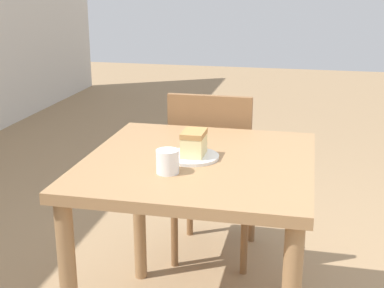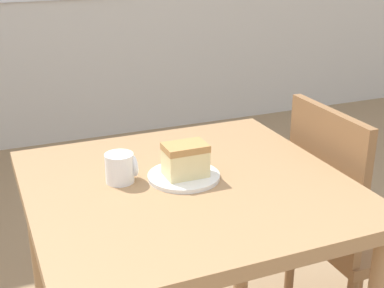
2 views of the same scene
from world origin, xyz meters
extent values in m
cube|color=#9E754C|center=(0.12, 0.49, 0.75)|extent=(0.87, 0.84, 0.04)
cylinder|color=#9E754C|center=(0.51, 0.12, 0.37)|extent=(0.06, 0.06, 0.73)
cylinder|color=#9E754C|center=(0.51, 0.87, 0.37)|extent=(0.06, 0.06, 0.73)
cube|color=brown|center=(0.82, 0.55, 0.42)|extent=(0.41, 0.41, 0.04)
cylinder|color=brown|center=(1.00, 0.37, 0.20)|extent=(0.04, 0.04, 0.40)
cylinder|color=brown|center=(1.00, 0.73, 0.20)|extent=(0.04, 0.04, 0.40)
cylinder|color=brown|center=(0.65, 0.37, 0.20)|extent=(0.04, 0.04, 0.40)
cylinder|color=brown|center=(0.65, 0.73, 0.20)|extent=(0.04, 0.04, 0.40)
cube|color=brown|center=(0.63, 0.55, 0.67)|extent=(0.03, 0.39, 0.46)
cylinder|color=white|center=(0.12, 0.52, 0.78)|extent=(0.20, 0.20, 0.01)
cube|color=beige|center=(0.12, 0.51, 0.82)|extent=(0.12, 0.08, 0.07)
cube|color=#B27F47|center=(0.12, 0.51, 0.87)|extent=(0.12, 0.08, 0.02)
cylinder|color=white|center=(-0.05, 0.57, 0.82)|extent=(0.08, 0.08, 0.08)
torus|color=white|center=(-0.01, 0.57, 0.82)|extent=(0.01, 0.06, 0.06)
camera|label=1|loc=(-1.72, 0.11, 1.42)|focal=50.00mm
camera|label=2|loc=(-0.38, -0.75, 1.41)|focal=50.00mm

